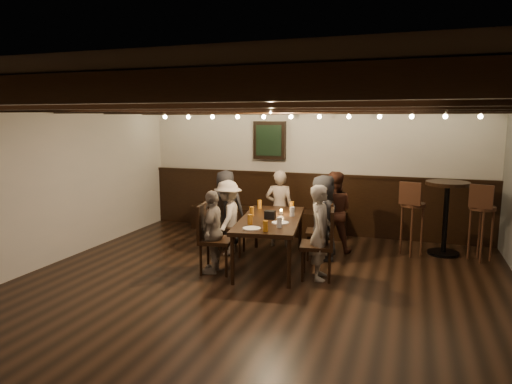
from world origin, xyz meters
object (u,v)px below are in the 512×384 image
at_px(person_left_far, 213,232).
at_px(bar_stool_right, 481,232).
at_px(chair_right_far, 318,257).
at_px(chair_right_near, 320,242).
at_px(person_right_near, 323,217).
at_px(bar_stool_left, 412,228).
at_px(chair_left_far, 215,252).
at_px(person_right_far, 321,232).
at_px(high_top_table, 446,207).
at_px(person_bench_right, 333,212).
at_px(person_bench_left, 226,208).
at_px(chair_left_near, 230,237).
at_px(person_bench_centre, 279,208).
at_px(dining_table, 270,222).
at_px(person_left_near, 228,217).

relative_size(person_left_far, bar_stool_right, 0.98).
height_order(chair_right_far, person_left_far, person_left_far).
height_order(chair_right_near, person_right_near, person_right_near).
bearing_deg(bar_stool_left, chair_left_far, -128.67).
height_order(person_right_far, bar_stool_left, person_right_far).
bearing_deg(high_top_table, person_bench_right, -167.05).
xyz_separation_m(chair_right_far, person_bench_left, (-1.81, 1.08, 0.36)).
height_order(chair_left_near, high_top_table, high_top_table).
distance_m(person_right_near, bar_stool_right, 2.41).
xyz_separation_m(person_right_near, bar_stool_right, (2.30, 0.71, -0.21)).
relative_size(chair_right_near, person_right_far, 0.69).
distance_m(person_bench_left, person_right_near, 1.71).
distance_m(person_bench_centre, bar_stool_left, 2.15).
distance_m(person_left_far, person_right_far, 1.50).
bearing_deg(person_right_near, person_bench_left, 74.74).
relative_size(chair_left_far, person_right_near, 0.74).
distance_m(dining_table, bar_stool_left, 2.32).
xyz_separation_m(chair_left_far, high_top_table, (3.11, 1.98, 0.48)).
xyz_separation_m(chair_right_near, person_bench_right, (0.11, 0.47, 0.39)).
xyz_separation_m(person_bench_left, person_bench_right, (1.78, 0.28, 0.01)).
bearing_deg(person_bench_right, person_left_far, 39.29).
relative_size(person_bench_left, bar_stool_left, 1.09).
bearing_deg(chair_left_near, chair_right_near, 90.00).
bearing_deg(bar_stool_right, person_bench_left, -154.45).
relative_size(high_top_table, bar_stool_right, 0.99).
distance_m(chair_left_far, person_right_near, 1.76).
height_order(dining_table, person_left_near, person_left_near).
xyz_separation_m(chair_left_far, person_left_far, (-0.03, -0.00, 0.29)).
bearing_deg(person_bench_right, chair_left_near, 15.53).
height_order(person_bench_right, bar_stool_left, person_bench_right).
bearing_deg(chair_left_near, person_bench_centre, 129.82).
height_order(chair_left_far, bar_stool_left, bar_stool_left).
xyz_separation_m(person_bench_centre, person_bench_right, (0.91, -0.01, 0.01)).
relative_size(dining_table, chair_right_far, 2.09).
height_order(person_bench_left, bar_stool_right, person_bench_left).
bearing_deg(person_right_far, person_left_far, 90.00).
height_order(chair_left_near, chair_right_far, chair_right_far).
xyz_separation_m(person_bench_right, person_right_far, (0.06, -1.36, -0.02)).
bearing_deg(chair_left_far, chair_right_far, 90.00).
height_order(person_bench_left, person_right_near, person_right_near).
bearing_deg(person_bench_left, bar_stool_right, 178.42).
bearing_deg(high_top_table, chair_left_near, -161.40).
distance_m(person_bench_centre, person_left_near, 0.96).
relative_size(person_bench_centre, person_right_near, 1.00).
bearing_deg(person_right_near, chair_left_far, 121.47).
bearing_deg(high_top_table, bar_stool_left, -157.65).
xyz_separation_m(chair_right_far, person_left_near, (-1.59, 0.66, 0.31)).
distance_m(person_bench_left, person_bench_right, 1.80).
height_order(chair_left_near, chair_left_far, chair_left_far).
bearing_deg(chair_right_near, person_bench_right, -21.94).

